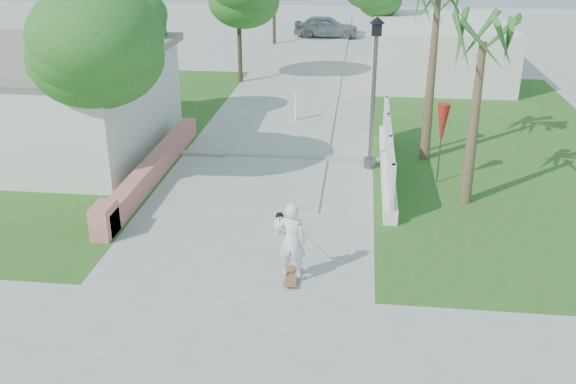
# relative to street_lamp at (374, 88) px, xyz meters

# --- Properties ---
(ground) EXTENTS (90.00, 90.00, 0.00)m
(ground) POSITION_rel_street_lamp_xyz_m (-2.90, -5.50, -2.43)
(ground) COLOR #B7B7B2
(ground) RESTS_ON ground
(path_strip) EXTENTS (3.20, 36.00, 0.06)m
(path_strip) POSITION_rel_street_lamp_xyz_m (-2.90, 14.50, -2.40)
(path_strip) COLOR #B7B7B2
(path_strip) RESTS_ON ground
(curb) EXTENTS (6.50, 0.25, 0.10)m
(curb) POSITION_rel_street_lamp_xyz_m (-2.90, 0.50, -2.38)
(curb) COLOR #999993
(curb) RESTS_ON ground
(grass_left) EXTENTS (8.00, 20.00, 0.01)m
(grass_left) POSITION_rel_street_lamp_xyz_m (-9.90, 2.50, -2.42)
(grass_left) COLOR #2A6620
(grass_left) RESTS_ON ground
(grass_right) EXTENTS (8.00, 20.00, 0.01)m
(grass_right) POSITION_rel_street_lamp_xyz_m (4.10, 2.50, -2.42)
(grass_right) COLOR #2A6620
(grass_right) RESTS_ON ground
(pink_wall) EXTENTS (0.45, 8.20, 0.80)m
(pink_wall) POSITION_rel_street_lamp_xyz_m (-6.20, -1.95, -2.11)
(pink_wall) COLOR #C16C63
(pink_wall) RESTS_ON ground
(house_left) EXTENTS (8.40, 7.40, 3.23)m
(house_left) POSITION_rel_street_lamp_xyz_m (-10.90, 0.50, -0.79)
(house_left) COLOR silver
(house_left) RESTS_ON ground
(lattice_fence) EXTENTS (0.35, 7.00, 1.50)m
(lattice_fence) POSITION_rel_street_lamp_xyz_m (0.50, -0.50, -1.88)
(lattice_fence) COLOR white
(lattice_fence) RESTS_ON ground
(building_right) EXTENTS (6.00, 8.00, 2.60)m
(building_right) POSITION_rel_street_lamp_xyz_m (3.10, 12.50, -1.13)
(building_right) COLOR silver
(building_right) RESTS_ON ground
(street_lamp) EXTENTS (0.44, 0.44, 4.44)m
(street_lamp) POSITION_rel_street_lamp_xyz_m (0.00, 0.00, 0.00)
(street_lamp) COLOR #59595E
(street_lamp) RESTS_ON ground
(bollard) EXTENTS (0.14, 0.14, 1.09)m
(bollard) POSITION_rel_street_lamp_xyz_m (-2.70, 4.50, -1.84)
(bollard) COLOR white
(bollard) RESTS_ON ground
(patio_umbrella) EXTENTS (0.36, 0.36, 2.30)m
(patio_umbrella) POSITION_rel_street_lamp_xyz_m (1.90, -1.00, -0.74)
(patio_umbrella) COLOR #59595E
(patio_umbrella) RESTS_ON ground
(tree_left_near) EXTENTS (3.60, 3.60, 5.28)m
(tree_left_near) POSITION_rel_street_lamp_xyz_m (-7.38, -2.52, 1.40)
(tree_left_near) COLOR #4C3826
(tree_left_near) RESTS_ON ground
(tree_left_mid) EXTENTS (3.20, 3.20, 4.85)m
(tree_left_mid) POSITION_rel_street_lamp_xyz_m (-8.38, 2.98, 1.07)
(tree_left_mid) COLOR #4C3826
(tree_left_mid) RESTS_ON ground
(palm_far) EXTENTS (1.80, 1.80, 5.30)m
(palm_far) POSITION_rel_street_lamp_xyz_m (1.70, 1.00, 2.06)
(palm_far) COLOR brown
(palm_far) RESTS_ON ground
(palm_near) EXTENTS (1.80, 1.80, 4.70)m
(palm_near) POSITION_rel_street_lamp_xyz_m (2.50, -2.30, 1.53)
(palm_near) COLOR brown
(palm_near) RESTS_ON ground
(skateboarder) EXTENTS (0.84, 2.80, 1.73)m
(skateboarder) POSITION_rel_street_lamp_xyz_m (-1.83, -6.09, -1.62)
(skateboarder) COLOR olive
(skateboarder) RESTS_ON ground
(dog) EXTENTS (0.36, 0.65, 0.45)m
(dog) POSITION_rel_street_lamp_xyz_m (-2.14, -4.61, -2.18)
(dog) COLOR white
(dog) RESTS_ON ground
(parked_car) EXTENTS (4.06, 1.73, 1.37)m
(parked_car) POSITION_rel_street_lamp_xyz_m (-2.75, 23.01, -1.74)
(parked_car) COLOR #A7AAAF
(parked_car) RESTS_ON ground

